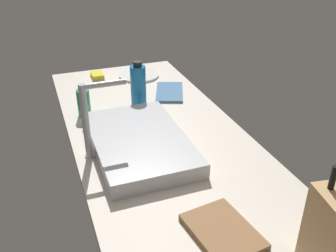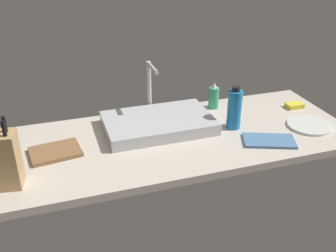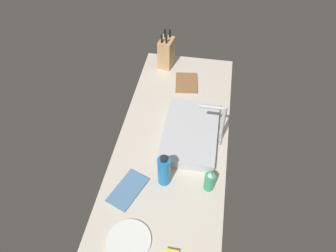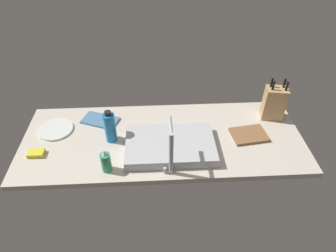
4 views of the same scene
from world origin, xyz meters
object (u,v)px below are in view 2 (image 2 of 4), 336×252
object	(u,v)px
soap_bottle	(214,97)
water_bottle	(234,109)
cutting_board	(55,152)
dish_sponge	(295,105)
sink_basin	(158,123)
dish_towel	(269,141)
dinner_plate	(309,125)
knife_block	(0,160)
faucet	(150,84)

from	to	relation	value
soap_bottle	water_bottle	xyz separation A→B (cm)	(-0.26, -23.82, 3.65)
cutting_board	dish_sponge	size ratio (longest dim) A/B	2.33
sink_basin	water_bottle	size ratio (longest dim) A/B	2.42
sink_basin	dish_towel	bearing A→B (deg)	-32.70
cutting_board	dish_sponge	distance (cm)	125.99
dish_towel	cutting_board	bearing A→B (deg)	168.20
water_bottle	dinner_plate	xyz separation A→B (cm)	(36.07, -11.05, -9.26)
water_bottle	dinner_plate	distance (cm)	38.85
sink_basin	knife_block	size ratio (longest dim) A/B	1.84
dish_towel	dinner_plate	bearing A→B (deg)	15.40
cutting_board	dish_sponge	world-z (taller)	dish_sponge
dinner_plate	dish_sponge	bearing A→B (deg)	74.52
water_bottle	sink_basin	bearing A→B (deg)	164.31
knife_block	cutting_board	world-z (taller)	knife_block
dinner_plate	faucet	bearing A→B (deg)	152.12
sink_basin	dinner_plate	size ratio (longest dim) A/B	2.40
water_bottle	dish_sponge	world-z (taller)	water_bottle
cutting_board	soap_bottle	xyz separation A→B (cm)	(83.92, 22.86, 5.30)
soap_bottle	water_bottle	size ratio (longest dim) A/B	0.67
knife_block	dish_sponge	xyz separation A→B (cm)	(144.87, 27.27, -10.04)
cutting_board	soap_bottle	size ratio (longest dim) A/B	1.47
sink_basin	soap_bottle	bearing A→B (deg)	21.87
faucet	dish_sponge	distance (cm)	79.07
faucet	knife_block	distance (cm)	81.41
cutting_board	dinner_plate	xyz separation A→B (cm)	(119.73, -12.00, -0.30)
cutting_board	soap_bottle	bearing A→B (deg)	15.24
dinner_plate	knife_block	bearing A→B (deg)	-177.57
dinner_plate	dish_towel	world-z (taller)	same
soap_bottle	dish_towel	xyz separation A→B (cm)	(8.93, -42.27, -5.60)
dish_sponge	cutting_board	bearing A→B (deg)	-175.74
cutting_board	water_bottle	distance (cm)	84.14
cutting_board	dish_towel	world-z (taller)	cutting_board
faucet	dinner_plate	xyz separation A→B (cm)	(70.01, -37.04, -16.12)
cutting_board	water_bottle	world-z (taller)	water_bottle
dinner_plate	dish_sponge	size ratio (longest dim) A/B	2.38
dish_towel	dish_sponge	size ratio (longest dim) A/B	2.56
dish_sponge	water_bottle	bearing A→B (deg)	-166.20
knife_block	soap_bottle	distance (cm)	111.02
knife_block	dish_towel	xyz separation A→B (cm)	(112.08, -1.50, -10.64)
knife_block	soap_bottle	size ratio (longest dim) A/B	1.96
knife_block	cutting_board	xyz separation A→B (cm)	(19.23, 17.90, -10.34)
knife_block	water_bottle	xyz separation A→B (cm)	(102.88, 16.95, -1.39)
knife_block	soap_bottle	bearing A→B (deg)	30.81
water_bottle	cutting_board	bearing A→B (deg)	179.35
knife_block	dish_sponge	world-z (taller)	knife_block
sink_basin	faucet	size ratio (longest dim) A/B	1.84
faucet	dinner_plate	world-z (taller)	faucet
cutting_board	soap_bottle	distance (cm)	87.14
dish_towel	knife_block	bearing A→B (deg)	179.23
knife_block	dish_sponge	size ratio (longest dim) A/B	3.10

